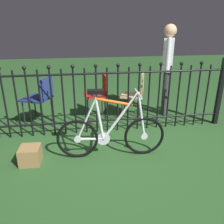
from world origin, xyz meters
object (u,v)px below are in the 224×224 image
at_px(bicycle, 111,133).
at_px(display_crate, 30,155).
at_px(chair_tan, 136,91).
at_px(chair_red, 99,92).
at_px(person_visitor, 168,62).
at_px(chair_navy, 40,96).

bearing_deg(bicycle, display_crate, -179.47).
relative_size(bicycle, chair_tan, 1.63).
height_order(chair_red, chair_tan, chair_tan).
bearing_deg(chair_tan, person_visitor, 15.80).
height_order(chair_navy, chair_tan, chair_tan).
bearing_deg(chair_red, chair_tan, -11.37).
bearing_deg(person_visitor, display_crate, -148.60).
height_order(bicycle, display_crate, bicycle).
bearing_deg(chair_navy, bicycle, -49.24).
distance_m(bicycle, chair_tan, 1.43).
bearing_deg(chair_red, display_crate, -126.83).
bearing_deg(chair_navy, chair_tan, 1.52).
xyz_separation_m(bicycle, chair_tan, (0.67, 1.25, 0.19)).
bearing_deg(bicycle, person_visitor, 47.67).
bearing_deg(bicycle, chair_red, 90.36).
relative_size(chair_tan, person_visitor, 0.52).
relative_size(chair_red, chair_tan, 0.94).
bearing_deg(chair_red, chair_navy, -169.98).
bearing_deg(person_visitor, chair_red, -178.18).
xyz_separation_m(person_visitor, display_crate, (-2.35, -1.44, -0.91)).
relative_size(chair_tan, display_crate, 3.46).
relative_size(bicycle, display_crate, 5.63).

